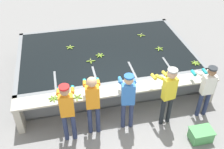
{
  "coord_description": "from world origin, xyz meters",
  "views": [
    {
      "loc": [
        -1.34,
        -4.75,
        5.2
      ],
      "look_at": [
        0.0,
        1.19,
        0.58
      ],
      "focal_mm": 42.0,
      "sensor_mm": 36.0,
      "label": 1
    }
  ],
  "objects_px": {
    "banana_bunch_floating_2": "(196,63)",
    "banana_bunch_floating_4": "(70,47)",
    "banana_bunch_floating_0": "(159,49)",
    "worker_0": "(67,108)",
    "banana_bunch_ledge_0": "(54,98)",
    "worker_2": "(128,96)",
    "crate": "(201,135)",
    "banana_bunch_floating_5": "(100,55)",
    "banana_bunch_ledge_1": "(77,97)",
    "worker_3": "(168,91)",
    "banana_bunch_floating_1": "(141,35)",
    "worker_4": "(207,87)",
    "knife_1": "(132,88)",
    "worker_1": "(93,100)",
    "banana_bunch_floating_3": "(91,61)",
    "knife_0": "(175,78)"
  },
  "relations": [
    {
      "from": "banana_bunch_floating_1",
      "to": "banana_bunch_floating_5",
      "type": "bearing_deg",
      "value": -149.91
    },
    {
      "from": "banana_bunch_ledge_0",
      "to": "banana_bunch_floating_5",
      "type": "bearing_deg",
      "value": 48.56
    },
    {
      "from": "knife_0",
      "to": "knife_1",
      "type": "xyz_separation_m",
      "value": [
        -1.26,
        -0.15,
        0.0
      ]
    },
    {
      "from": "worker_4",
      "to": "banana_bunch_floating_4",
      "type": "xyz_separation_m",
      "value": [
        -3.19,
        2.86,
        -0.09
      ]
    },
    {
      "from": "banana_bunch_floating_1",
      "to": "knife_1",
      "type": "bearing_deg",
      "value": -112.47
    },
    {
      "from": "worker_3",
      "to": "banana_bunch_floating_1",
      "type": "bearing_deg",
      "value": 83.76
    },
    {
      "from": "worker_1",
      "to": "worker_2",
      "type": "height_order",
      "value": "worker_1"
    },
    {
      "from": "banana_bunch_floating_3",
      "to": "knife_0",
      "type": "height_order",
      "value": "banana_bunch_floating_3"
    },
    {
      "from": "banana_bunch_floating_2",
      "to": "crate",
      "type": "xyz_separation_m",
      "value": [
        -0.73,
        -1.97,
        -0.68
      ]
    },
    {
      "from": "banana_bunch_floating_2",
      "to": "knife_1",
      "type": "relative_size",
      "value": 0.96
    },
    {
      "from": "worker_4",
      "to": "banana_bunch_ledge_1",
      "type": "height_order",
      "value": "worker_4"
    },
    {
      "from": "banana_bunch_floating_3",
      "to": "knife_1",
      "type": "bearing_deg",
      "value": -59.56
    },
    {
      "from": "banana_bunch_floating_2",
      "to": "banana_bunch_floating_3",
      "type": "height_order",
      "value": "same"
    },
    {
      "from": "worker_2",
      "to": "crate",
      "type": "relative_size",
      "value": 3.0
    },
    {
      "from": "banana_bunch_floating_1",
      "to": "banana_bunch_ledge_0",
      "type": "relative_size",
      "value": 0.95
    },
    {
      "from": "worker_1",
      "to": "worker_3",
      "type": "relative_size",
      "value": 1.01
    },
    {
      "from": "worker_2",
      "to": "banana_bunch_floating_0",
      "type": "xyz_separation_m",
      "value": [
        1.63,
        2.11,
        -0.15
      ]
    },
    {
      "from": "worker_3",
      "to": "worker_4",
      "type": "distance_m",
      "value": 1.08
    },
    {
      "from": "banana_bunch_floating_1",
      "to": "crate",
      "type": "xyz_separation_m",
      "value": [
        0.31,
        -3.94,
        -0.69
      ]
    },
    {
      "from": "banana_bunch_floating_5",
      "to": "banana_bunch_floating_1",
      "type": "bearing_deg",
      "value": 30.09
    },
    {
      "from": "knife_1",
      "to": "banana_bunch_ledge_0",
      "type": "bearing_deg",
      "value": 179.01
    },
    {
      "from": "banana_bunch_floating_2",
      "to": "knife_1",
      "type": "bearing_deg",
      "value": -162.58
    },
    {
      "from": "worker_4",
      "to": "banana_bunch_floating_3",
      "type": "distance_m",
      "value": 3.3
    },
    {
      "from": "banana_bunch_floating_1",
      "to": "banana_bunch_floating_4",
      "type": "height_order",
      "value": "same"
    },
    {
      "from": "worker_2",
      "to": "banana_bunch_floating_2",
      "type": "height_order",
      "value": "worker_2"
    },
    {
      "from": "banana_bunch_ledge_0",
      "to": "crate",
      "type": "relative_size",
      "value": 0.51
    },
    {
      "from": "worker_0",
      "to": "worker_4",
      "type": "bearing_deg",
      "value": 0.77
    },
    {
      "from": "knife_0",
      "to": "worker_1",
      "type": "bearing_deg",
      "value": -165.78
    },
    {
      "from": "worker_2",
      "to": "worker_3",
      "type": "height_order",
      "value": "worker_3"
    },
    {
      "from": "worker_2",
      "to": "banana_bunch_ledge_1",
      "type": "bearing_deg",
      "value": 160.91
    },
    {
      "from": "worker_0",
      "to": "banana_bunch_floating_5",
      "type": "height_order",
      "value": "worker_0"
    },
    {
      "from": "banana_bunch_floating_1",
      "to": "knife_0",
      "type": "height_order",
      "value": "banana_bunch_floating_1"
    },
    {
      "from": "worker_1",
      "to": "banana_bunch_floating_5",
      "type": "relative_size",
      "value": 6.15
    },
    {
      "from": "banana_bunch_floating_4",
      "to": "banana_bunch_ledge_1",
      "type": "distance_m",
      "value": 2.42
    },
    {
      "from": "banana_bunch_floating_0",
      "to": "banana_bunch_floating_2",
      "type": "xyz_separation_m",
      "value": [
        0.75,
        -0.99,
        -0.0
      ]
    },
    {
      "from": "banana_bunch_floating_5",
      "to": "knife_0",
      "type": "height_order",
      "value": "banana_bunch_floating_5"
    },
    {
      "from": "worker_3",
      "to": "banana_bunch_floating_2",
      "type": "xyz_separation_m",
      "value": [
        1.38,
        1.21,
        -0.2
      ]
    },
    {
      "from": "worker_2",
      "to": "banana_bunch_floating_4",
      "type": "distance_m",
      "value": 3.05
    },
    {
      "from": "banana_bunch_floating_2",
      "to": "banana_bunch_floating_4",
      "type": "relative_size",
      "value": 1.02
    },
    {
      "from": "banana_bunch_floating_4",
      "to": "worker_1",
      "type": "bearing_deg",
      "value": -84.44
    },
    {
      "from": "worker_0",
      "to": "banana_bunch_ledge_0",
      "type": "height_order",
      "value": "worker_0"
    },
    {
      "from": "worker_0",
      "to": "banana_bunch_ledge_0",
      "type": "relative_size",
      "value": 5.96
    },
    {
      "from": "worker_3",
      "to": "banana_bunch_floating_0",
      "type": "bearing_deg",
      "value": 73.91
    },
    {
      "from": "knife_0",
      "to": "knife_1",
      "type": "distance_m",
      "value": 1.27
    },
    {
      "from": "knife_1",
      "to": "worker_1",
      "type": "bearing_deg",
      "value": -157.83
    },
    {
      "from": "crate",
      "to": "worker_1",
      "type": "bearing_deg",
      "value": 161.04
    },
    {
      "from": "worker_1",
      "to": "banana_bunch_floating_0",
      "type": "relative_size",
      "value": 6.24
    },
    {
      "from": "banana_bunch_floating_2",
      "to": "banana_bunch_floating_0",
      "type": "bearing_deg",
      "value": 127.08
    },
    {
      "from": "worker_2",
      "to": "banana_bunch_floating_2",
      "type": "xyz_separation_m",
      "value": [
        2.37,
        1.12,
        -0.15
      ]
    },
    {
      "from": "worker_0",
      "to": "banana_bunch_ledge_1",
      "type": "bearing_deg",
      "value": 60.41
    }
  ]
}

